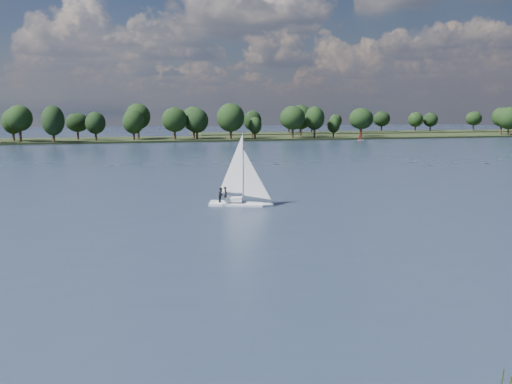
# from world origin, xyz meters

# --- Properties ---
(ground) EXTENTS (700.00, 700.00, 0.00)m
(ground) POSITION_xyz_m (0.00, 100.00, 0.00)
(ground) COLOR #233342
(ground) RESTS_ON ground
(far_shore) EXTENTS (660.00, 40.00, 1.50)m
(far_shore) POSITION_xyz_m (0.00, 212.00, 0.00)
(far_shore) COLOR black
(far_shore) RESTS_ON ground
(far_shore_back) EXTENTS (220.00, 30.00, 1.40)m
(far_shore_back) POSITION_xyz_m (160.00, 260.00, 0.00)
(far_shore_back) COLOR black
(far_shore_back) RESTS_ON ground
(sailboat) EXTENTS (7.31, 4.68, 9.36)m
(sailboat) POSITION_xyz_m (11.30, 42.31, 2.61)
(sailboat) COLOR silver
(sailboat) RESTS_ON ground
(dinghy_orange) EXTENTS (2.50, 1.11, 3.92)m
(dinghy_orange) POSITION_xyz_m (104.30, 186.63, 0.93)
(dinghy_orange) COLOR white
(dinghy_orange) RESTS_ON ground
(treeline) EXTENTS (562.75, 73.70, 18.46)m
(treeline) POSITION_xyz_m (-7.03, 208.17, 8.13)
(treeline) COLOR black
(treeline) RESTS_ON ground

